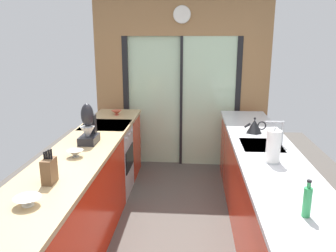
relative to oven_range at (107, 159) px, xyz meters
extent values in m
cube|color=#4C4742|center=(0.91, -0.65, -0.47)|extent=(5.04, 7.60, 0.02)
cube|color=olive|center=(0.91, 1.15, 1.89)|extent=(2.64, 0.08, 0.70)
cube|color=#B2D1AD|center=(0.49, 1.17, 0.54)|extent=(0.80, 0.02, 2.00)
cube|color=#B2D1AD|center=(1.33, 1.13, 0.54)|extent=(0.80, 0.02, 2.00)
cube|color=black|center=(0.05, 1.15, 0.54)|extent=(0.08, 0.10, 2.00)
cube|color=black|center=(1.77, 1.15, 0.54)|extent=(0.08, 0.10, 2.00)
cube|color=black|center=(0.91, 1.15, 0.54)|extent=(0.04, 0.10, 2.00)
cube|color=olive|center=(-0.20, 1.15, 0.54)|extent=(0.42, 0.08, 2.00)
cube|color=olive|center=(2.02, 1.15, 0.54)|extent=(0.42, 0.08, 2.00)
cylinder|color=white|center=(0.91, 1.09, 1.84)|extent=(0.24, 0.03, 0.24)
torus|color=beige|center=(0.91, 1.09, 1.84)|extent=(0.26, 0.02, 0.26)
cube|color=red|center=(0.00, -1.57, -0.02)|extent=(0.58, 2.55, 0.88)
cube|color=red|center=(0.00, 0.63, -0.02)|extent=(0.58, 0.65, 0.88)
cube|color=tan|center=(0.00, -0.95, 0.44)|extent=(0.62, 3.80, 0.04)
cube|color=red|center=(1.82, -0.95, -0.02)|extent=(0.58, 3.80, 0.88)
cube|color=#BCBCC1|center=(1.82, -0.95, 0.44)|extent=(0.62, 3.80, 0.04)
cube|color=#B7BABC|center=(1.80, -0.70, 0.44)|extent=(0.40, 0.48, 0.05)
cylinder|color=#B7BABC|center=(2.00, -0.70, 0.59)|extent=(0.02, 0.02, 0.25)
cylinder|color=#B7BABC|center=(1.91, -0.70, 0.71)|extent=(0.18, 0.02, 0.02)
cube|color=#B7BABC|center=(0.00, 0.00, -0.02)|extent=(0.58, 0.60, 0.88)
cube|color=black|center=(0.29, 0.00, 0.02)|extent=(0.01, 0.48, 0.28)
cube|color=black|center=(0.00, 0.00, 0.45)|extent=(0.58, 0.60, 0.03)
cylinder|color=#B7BABC|center=(0.30, -0.18, 0.34)|extent=(0.02, 0.04, 0.04)
cylinder|color=#B7BABC|center=(0.30, 0.00, 0.34)|extent=(0.02, 0.04, 0.04)
cylinder|color=#B7BABC|center=(0.30, 0.18, 0.34)|extent=(0.02, 0.04, 0.04)
cylinder|color=silver|center=(0.02, -2.14, 0.47)|extent=(0.08, 0.08, 0.01)
cone|color=silver|center=(0.02, -2.14, 0.50)|extent=(0.18, 0.18, 0.05)
cylinder|color=gray|center=(0.02, -1.20, 0.47)|extent=(0.07, 0.07, 0.01)
cone|color=gray|center=(0.02, -1.20, 0.50)|extent=(0.15, 0.15, 0.06)
cylinder|color=#BC4C38|center=(0.02, 0.55, 0.47)|extent=(0.07, 0.07, 0.01)
cone|color=#BC4C38|center=(0.02, 0.55, 0.50)|extent=(0.15, 0.15, 0.06)
cube|color=brown|center=(0.02, -1.78, 0.56)|extent=(0.08, 0.14, 0.19)
cylinder|color=black|center=(-0.01, -1.78, 0.68)|extent=(0.02, 0.02, 0.07)
cylinder|color=black|center=(0.01, -1.78, 0.68)|extent=(0.02, 0.02, 0.07)
cylinder|color=black|center=(0.03, -1.78, 0.69)|extent=(0.02, 0.02, 0.08)
cylinder|color=black|center=(0.05, -1.78, 0.69)|extent=(0.02, 0.02, 0.09)
cube|color=black|center=(0.02, -0.77, 0.50)|extent=(0.17, 0.26, 0.08)
cube|color=black|center=(0.02, -0.67, 0.64)|extent=(0.10, 0.08, 0.20)
ellipsoid|color=black|center=(0.02, -0.78, 0.76)|extent=(0.13, 0.12, 0.24)
cone|color=#B7BABC|center=(0.02, -0.80, 0.58)|extent=(0.15, 0.15, 0.13)
cone|color=black|center=(1.80, -0.24, 0.54)|extent=(0.17, 0.17, 0.16)
sphere|color=black|center=(1.80, -0.24, 0.63)|extent=(0.03, 0.03, 0.03)
cylinder|color=black|center=(1.72, -0.24, 0.55)|extent=(0.08, 0.02, 0.07)
torus|color=black|center=(1.88, -0.24, 0.55)|extent=(0.10, 0.01, 0.10)
cylinder|color=#339E56|center=(1.80, -2.15, 0.56)|extent=(0.05, 0.05, 0.19)
cylinder|color=#339E56|center=(1.80, -2.15, 0.67)|extent=(0.02, 0.02, 0.04)
cylinder|color=black|center=(1.80, -2.15, 0.70)|extent=(0.03, 0.03, 0.01)
cylinder|color=#B7BABC|center=(1.80, -1.20, 0.47)|extent=(0.14, 0.14, 0.01)
cylinder|color=white|center=(1.80, -1.20, 0.62)|extent=(0.12, 0.12, 0.28)
sphere|color=#B7BABC|center=(1.80, -1.20, 0.77)|extent=(0.03, 0.03, 0.03)
camera|label=1|loc=(1.09, -4.14, 1.55)|focal=36.96mm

